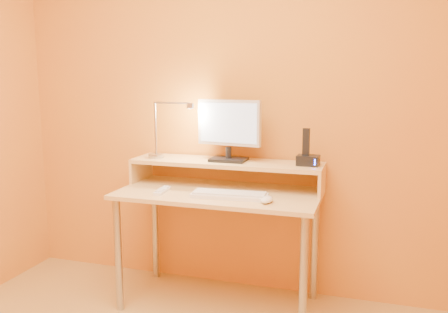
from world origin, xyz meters
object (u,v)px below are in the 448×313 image
(monitor_panel, at_px, (229,123))
(remote_control, at_px, (162,191))
(lamp_base, at_px, (156,156))
(phone_dock, at_px, (308,160))
(mouse, at_px, (267,200))
(keyboard, at_px, (229,196))

(monitor_panel, xyz_separation_m, remote_control, (-0.33, -0.28, -0.39))
(lamp_base, xyz_separation_m, phone_dock, (0.97, 0.03, 0.02))
(mouse, bearing_deg, monitor_panel, 139.74)
(phone_dock, height_order, keyboard, phone_dock)
(mouse, relative_size, remote_control, 0.63)
(phone_dock, height_order, mouse, phone_dock)
(lamp_base, bearing_deg, keyboard, -22.83)
(phone_dock, bearing_deg, lamp_base, -176.76)
(monitor_panel, height_order, mouse, monitor_panel)
(monitor_panel, xyz_separation_m, mouse, (0.31, -0.33, -0.38))
(lamp_base, relative_size, mouse, 0.91)
(monitor_panel, xyz_separation_m, phone_dock, (0.49, -0.01, -0.21))
(lamp_base, height_order, mouse, lamp_base)
(keyboard, bearing_deg, phone_dock, 29.51)
(lamp_base, bearing_deg, remote_control, -57.93)
(phone_dock, relative_size, mouse, 1.18)
(monitor_panel, bearing_deg, keyboard, -64.97)
(lamp_base, relative_size, remote_control, 0.57)
(remote_control, bearing_deg, monitor_panel, 37.64)
(phone_dock, bearing_deg, monitor_panel, -179.69)
(monitor_panel, relative_size, remote_control, 2.35)
(phone_dock, relative_size, keyboard, 0.30)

